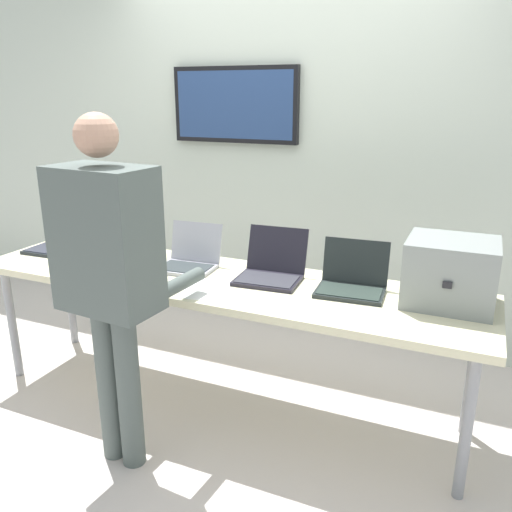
{
  "coord_description": "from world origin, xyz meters",
  "views": [
    {
      "loc": [
        1.25,
        -2.34,
        1.72
      ],
      "look_at": [
        0.16,
        0.14,
        0.86
      ],
      "focal_mm": 36.58,
      "sensor_mm": 36.0,
      "label": 1
    }
  ],
  "objects_px": {
    "workbench": "(218,287)",
    "laptop_station_0": "(62,241)",
    "laptop_station_1": "(125,250)",
    "laptop_station_2": "(190,258)",
    "person": "(109,266)",
    "laptop_station_3": "(271,268)",
    "coffee_mug": "(68,265)",
    "equipment_box": "(450,272)",
    "laptop_station_4": "(352,280)"
  },
  "relations": [
    {
      "from": "workbench",
      "to": "laptop_station_4",
      "type": "xyz_separation_m",
      "value": [
        0.7,
        0.11,
        0.11
      ]
    },
    {
      "from": "laptop_station_0",
      "to": "coffee_mug",
      "type": "height_order",
      "value": "laptop_station_0"
    },
    {
      "from": "equipment_box",
      "to": "laptop_station_0",
      "type": "height_order",
      "value": "equipment_box"
    },
    {
      "from": "workbench",
      "to": "laptop_station_0",
      "type": "distance_m",
      "value": 1.17
    },
    {
      "from": "laptop_station_3",
      "to": "person",
      "type": "bearing_deg",
      "value": -122.52
    },
    {
      "from": "equipment_box",
      "to": "coffee_mug",
      "type": "height_order",
      "value": "equipment_box"
    },
    {
      "from": "workbench",
      "to": "person",
      "type": "distance_m",
      "value": 0.71
    },
    {
      "from": "equipment_box",
      "to": "laptop_station_1",
      "type": "height_order",
      "value": "equipment_box"
    },
    {
      "from": "laptop_station_3",
      "to": "equipment_box",
      "type": "bearing_deg",
      "value": 0.95
    },
    {
      "from": "laptop_station_3",
      "to": "person",
      "type": "distance_m",
      "value": 0.89
    },
    {
      "from": "laptop_station_1",
      "to": "laptop_station_3",
      "type": "height_order",
      "value": "laptop_station_3"
    },
    {
      "from": "laptop_station_1",
      "to": "laptop_station_2",
      "type": "distance_m",
      "value": 0.44
    },
    {
      "from": "laptop_station_2",
      "to": "person",
      "type": "relative_size",
      "value": 0.2
    },
    {
      "from": "laptop_station_1",
      "to": "laptop_station_2",
      "type": "bearing_deg",
      "value": 1.93
    },
    {
      "from": "laptop_station_0",
      "to": "laptop_station_2",
      "type": "xyz_separation_m",
      "value": [
        0.93,
        0.02,
        -0.0
      ]
    },
    {
      "from": "equipment_box",
      "to": "laptop_station_2",
      "type": "distance_m",
      "value": 1.4
    },
    {
      "from": "workbench",
      "to": "equipment_box",
      "type": "bearing_deg",
      "value": 6.33
    },
    {
      "from": "workbench",
      "to": "laptop_station_1",
      "type": "xyz_separation_m",
      "value": [
        -0.67,
        0.09,
        0.11
      ]
    },
    {
      "from": "person",
      "to": "coffee_mug",
      "type": "bearing_deg",
      "value": 148.47
    },
    {
      "from": "workbench",
      "to": "laptop_station_1",
      "type": "height_order",
      "value": "laptop_station_1"
    },
    {
      "from": "workbench",
      "to": "laptop_station_0",
      "type": "height_order",
      "value": "laptop_station_0"
    },
    {
      "from": "coffee_mug",
      "to": "laptop_station_4",
      "type": "bearing_deg",
      "value": 13.28
    },
    {
      "from": "laptop_station_1",
      "to": "laptop_station_3",
      "type": "distance_m",
      "value": 0.94
    },
    {
      "from": "laptop_station_0",
      "to": "laptop_station_4",
      "type": "xyz_separation_m",
      "value": [
        1.86,
        0.03,
        0.0
      ]
    },
    {
      "from": "laptop_station_3",
      "to": "person",
      "type": "xyz_separation_m",
      "value": [
        -0.47,
        -0.73,
        0.18
      ]
    },
    {
      "from": "person",
      "to": "coffee_mug",
      "type": "height_order",
      "value": "person"
    },
    {
      "from": "laptop_station_3",
      "to": "coffee_mug",
      "type": "xyz_separation_m",
      "value": [
        -1.07,
        -0.36,
        -0.02
      ]
    },
    {
      "from": "coffee_mug",
      "to": "laptop_station_3",
      "type": "bearing_deg",
      "value": 18.73
    },
    {
      "from": "laptop_station_1",
      "to": "laptop_station_2",
      "type": "height_order",
      "value": "laptop_station_1"
    },
    {
      "from": "laptop_station_0",
      "to": "coffee_mug",
      "type": "distance_m",
      "value": 0.48
    },
    {
      "from": "equipment_box",
      "to": "person",
      "type": "relative_size",
      "value": 0.25
    },
    {
      "from": "laptop_station_0",
      "to": "person",
      "type": "xyz_separation_m",
      "value": [
        0.95,
        -0.7,
        0.18
      ]
    },
    {
      "from": "coffee_mug",
      "to": "person",
      "type": "bearing_deg",
      "value": -31.53
    },
    {
      "from": "coffee_mug",
      "to": "laptop_station_1",
      "type": "bearing_deg",
      "value": 67.94
    },
    {
      "from": "laptop_station_1",
      "to": "person",
      "type": "relative_size",
      "value": 0.22
    },
    {
      "from": "workbench",
      "to": "laptop_station_3",
      "type": "xyz_separation_m",
      "value": [
        0.26,
        0.11,
        0.11
      ]
    },
    {
      "from": "laptop_station_1",
      "to": "laptop_station_2",
      "type": "relative_size",
      "value": 1.08
    },
    {
      "from": "laptop_station_0",
      "to": "person",
      "type": "height_order",
      "value": "person"
    },
    {
      "from": "laptop_station_1",
      "to": "laptop_station_4",
      "type": "height_order",
      "value": "laptop_station_1"
    },
    {
      "from": "workbench",
      "to": "laptop_station_0",
      "type": "xyz_separation_m",
      "value": [
        -1.16,
        0.08,
        0.11
      ]
    },
    {
      "from": "workbench",
      "to": "coffee_mug",
      "type": "distance_m",
      "value": 0.85
    },
    {
      "from": "workbench",
      "to": "laptop_station_3",
      "type": "bearing_deg",
      "value": 23.31
    },
    {
      "from": "laptop_station_0",
      "to": "person",
      "type": "distance_m",
      "value": 1.19
    },
    {
      "from": "laptop_station_1",
      "to": "coffee_mug",
      "type": "height_order",
      "value": "laptop_station_1"
    },
    {
      "from": "laptop_station_2",
      "to": "person",
      "type": "distance_m",
      "value": 0.74
    },
    {
      "from": "workbench",
      "to": "equipment_box",
      "type": "distance_m",
      "value": 1.18
    },
    {
      "from": "person",
      "to": "coffee_mug",
      "type": "xyz_separation_m",
      "value": [
        -0.6,
        0.37,
        -0.19
      ]
    },
    {
      "from": "workbench",
      "to": "laptop_station_2",
      "type": "bearing_deg",
      "value": 156.48
    },
    {
      "from": "laptop_station_0",
      "to": "workbench",
      "type": "bearing_deg",
      "value": -3.79
    },
    {
      "from": "equipment_box",
      "to": "laptop_station_1",
      "type": "xyz_separation_m",
      "value": [
        -1.83,
        -0.04,
        -0.1
      ]
    }
  ]
}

